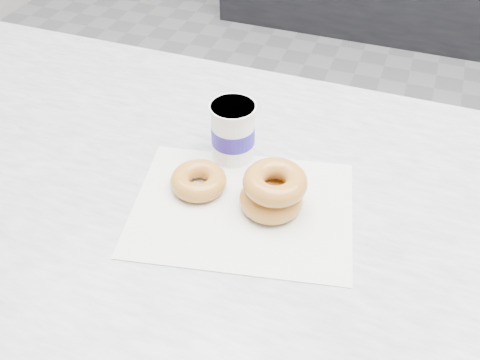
# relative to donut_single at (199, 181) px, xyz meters

# --- Properties ---
(ground) EXTENTS (5.00, 5.00, 0.00)m
(ground) POSITION_rel_donut_single_xyz_m (0.27, 0.61, -0.92)
(ground) COLOR gray
(ground) RESTS_ON ground
(wax_paper) EXTENTS (0.38, 0.32, 0.00)m
(wax_paper) POSITION_rel_donut_single_xyz_m (0.08, -0.02, -0.02)
(wax_paper) COLOR silver
(wax_paper) RESTS_ON counter
(donut_single) EXTENTS (0.11, 0.11, 0.03)m
(donut_single) POSITION_rel_donut_single_xyz_m (0.00, 0.00, 0.00)
(donut_single) COLOR #C67E36
(donut_single) RESTS_ON wax_paper
(donut_stack) EXTENTS (0.12, 0.12, 0.07)m
(donut_stack) POSITION_rel_donut_single_xyz_m (0.13, -0.00, 0.02)
(donut_stack) COLOR #C67E36
(donut_stack) RESTS_ON wax_paper
(coffee_cup) EXTENTS (0.08, 0.08, 0.10)m
(coffee_cup) POSITION_rel_donut_single_xyz_m (0.02, 0.10, 0.04)
(coffee_cup) COLOR white
(coffee_cup) RESTS_ON counter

